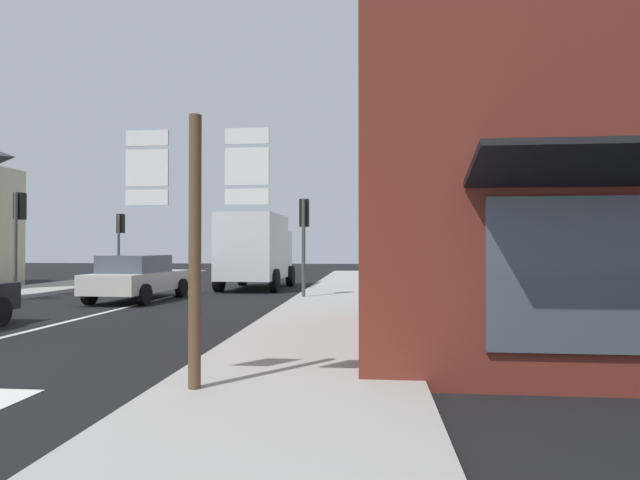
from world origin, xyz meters
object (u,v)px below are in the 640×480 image
traffic_light_near_right (304,225)px  traffic_light_far_left (120,232)px  delivery_truck (256,249)px  traffic_light_near_left (19,220)px  sedan_far (138,277)px  route_sign_post (195,230)px

traffic_light_near_right → traffic_light_far_left: 11.74m
delivery_truck → traffic_light_near_left: traffic_light_near_left is taller
traffic_light_far_left → sedan_far: bearing=-60.0°
traffic_light_near_left → traffic_light_far_left: traffic_light_near_left is taller
delivery_truck → traffic_light_far_left: 7.45m
delivery_truck → traffic_light_far_left: (-7.03, 2.34, 0.80)m
route_sign_post → traffic_light_near_right: bearing=91.0°
sedan_far → route_sign_post: (5.51, -10.54, 1.15)m
sedan_far → traffic_light_near_left: size_ratio=1.20×
sedan_far → delivery_truck: 5.84m
sedan_far → traffic_light_near_left: bearing=176.8°
route_sign_post → sedan_far: bearing=117.6°
delivery_truck → traffic_light_near_left: (-7.03, -4.83, 0.98)m
sedan_far → traffic_light_near_right: traffic_light_near_right is taller
delivery_truck → traffic_light_near_right: traffic_light_near_right is taller
sedan_far → route_sign_post: route_sign_post is taller
route_sign_post → traffic_light_near_right: (-0.19, 11.19, 0.53)m
traffic_light_near_left → traffic_light_near_right: bearing=2.4°
traffic_light_near_left → traffic_light_far_left: size_ratio=1.08×
delivery_truck → route_sign_post: size_ratio=1.58×
traffic_light_near_left → route_sign_post: bearing=-47.8°
sedan_far → delivery_truck: delivery_truck is taller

